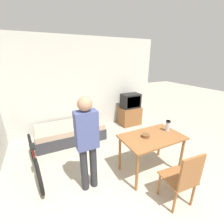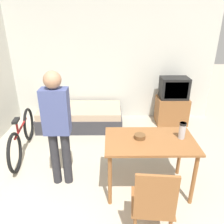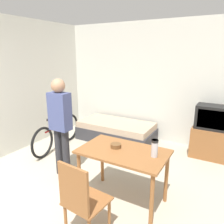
% 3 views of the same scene
% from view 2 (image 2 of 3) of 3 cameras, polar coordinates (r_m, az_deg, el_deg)
% --- Properties ---
extents(wall_back, '(4.99, 0.06, 2.70)m').
position_cam_2_polar(wall_back, '(4.95, -2.67, 13.50)').
color(wall_back, silver).
rests_on(wall_back, ground_plane).
extents(daybed, '(1.76, 0.88, 0.44)m').
position_cam_2_polar(daybed, '(4.80, -8.13, -1.23)').
color(daybed, '#333338').
rests_on(daybed, ground_plane).
extents(tv, '(0.67, 0.48, 1.05)m').
position_cam_2_polar(tv, '(4.98, 15.48, 2.38)').
color(tv, brown).
rests_on(tv, ground_plane).
extents(dining_table, '(1.15, 0.70, 0.77)m').
position_cam_2_polar(dining_table, '(2.90, 9.79, -8.93)').
color(dining_table, brown).
rests_on(dining_table, ground_plane).
extents(wooden_chair, '(0.46, 0.46, 0.95)m').
position_cam_2_polar(wooden_chair, '(2.36, 10.74, -22.41)').
color(wooden_chair, brown).
rests_on(wooden_chair, ground_plane).
extents(bicycle, '(0.25, 1.60, 0.72)m').
position_cam_2_polar(bicycle, '(4.08, -22.37, -5.86)').
color(bicycle, black).
rests_on(bicycle, ground_plane).
extents(person_standing, '(0.34, 0.22, 1.63)m').
position_cam_2_polar(person_standing, '(2.91, -14.16, -2.81)').
color(person_standing, '#28282D').
rests_on(person_standing, ground_plane).
extents(thermos_flask, '(0.09, 0.09, 0.22)m').
position_cam_2_polar(thermos_flask, '(2.92, 17.90, -4.43)').
color(thermos_flask, '#B7B7BC').
rests_on(thermos_flask, dining_table).
extents(mate_bowl, '(0.14, 0.14, 0.06)m').
position_cam_2_polar(mate_bowl, '(2.84, 7.26, -6.39)').
color(mate_bowl, brown).
rests_on(mate_bowl, dining_table).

